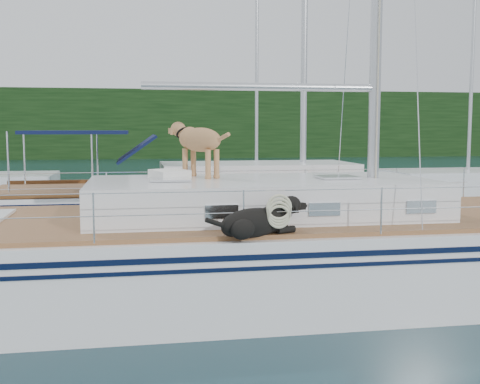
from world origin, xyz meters
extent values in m
plane|color=black|center=(0.00, 0.00, 0.00)|extent=(120.00, 120.00, 0.00)
cube|color=black|center=(0.00, 45.00, 3.00)|extent=(90.00, 3.00, 6.00)
cube|color=#595147|center=(0.00, 46.20, 0.60)|extent=(92.00, 1.00, 1.20)
cube|color=white|center=(0.00, 0.00, 0.50)|extent=(12.00, 3.80, 1.40)
cube|color=#94643B|center=(0.00, 0.00, 1.23)|extent=(11.52, 3.50, 0.06)
cube|color=white|center=(0.80, 0.00, 1.54)|extent=(5.20, 2.50, 0.55)
cylinder|color=silver|center=(0.80, 0.00, 3.21)|extent=(3.60, 0.12, 0.12)
cylinder|color=silver|center=(0.00, -1.75, 1.82)|extent=(10.56, 0.01, 0.01)
cylinder|color=silver|center=(0.00, 1.75, 1.82)|extent=(10.56, 0.01, 0.01)
cube|color=#1D33B7|center=(-1.47, 1.29, 1.29)|extent=(0.87, 0.74, 0.06)
cube|color=white|center=(-0.58, 0.41, 1.88)|extent=(0.67, 0.64, 0.13)
torus|color=beige|center=(0.63, -1.83, 1.62)|extent=(0.42, 0.14, 0.41)
cube|color=white|center=(0.75, 5.92, 0.45)|extent=(11.00, 3.50, 1.30)
cube|color=#94643B|center=(0.75, 5.92, 1.10)|extent=(10.56, 3.29, 0.06)
cube|color=white|center=(1.95, 5.92, 1.45)|extent=(4.80, 2.30, 0.55)
cube|color=#111B48|center=(-2.45, 5.92, 2.50)|extent=(2.40, 2.30, 0.08)
cube|color=white|center=(4.00, 16.00, 0.40)|extent=(7.20, 3.00, 1.10)
cylinder|color=silver|center=(4.00, 16.00, 6.00)|extent=(0.14, 0.14, 11.00)
cube|color=white|center=(12.00, 13.00, 0.40)|extent=(6.40, 3.00, 1.10)
cylinder|color=silver|center=(12.00, 13.00, 6.00)|extent=(0.14, 0.14, 11.00)
camera|label=1|loc=(-1.12, -8.96, 2.58)|focal=45.00mm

